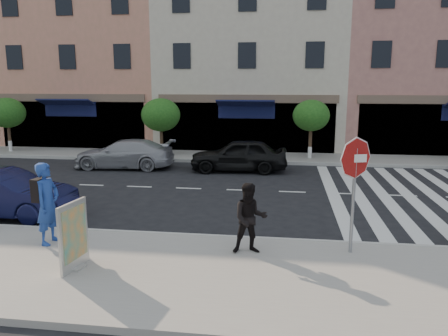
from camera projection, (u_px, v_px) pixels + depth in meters
ground at (226, 223)px, 12.86m from camera, size 120.00×120.00×0.00m
sidewalk_near at (202, 276)px, 9.20m from camera, size 60.00×4.50×0.15m
sidewalk_far at (253, 157)px, 23.53m from camera, size 60.00×3.00×0.15m
building_west_mid at (98, 38)px, 29.49m from camera, size 10.00×9.00×14.00m
building_centre at (253, 59)px, 28.37m from camera, size 11.00×9.00×11.00m
street_tree_wa at (7, 113)px, 24.78m from camera, size 2.00×2.00×3.05m
street_tree_wb at (161, 115)px, 23.58m from camera, size 2.10×2.10×3.06m
street_tree_c at (311, 116)px, 22.49m from camera, size 1.90×1.90×3.04m
stop_sign at (355, 170)px, 9.88m from camera, size 0.93×0.31×2.74m
photographer at (48, 203)px, 10.68m from camera, size 0.55×0.78×2.03m
walker at (250, 218)px, 10.10m from camera, size 0.92×0.78×1.67m
poster_board at (74, 237)px, 9.25m from camera, size 0.38×0.96×1.47m
car_near_mid at (3, 194)px, 13.33m from camera, size 4.45×1.64×1.45m
car_far_left at (124, 154)px, 20.91m from camera, size 4.83×2.14×1.38m
car_far_mid at (239, 155)px, 20.15m from camera, size 4.54×2.03×1.51m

